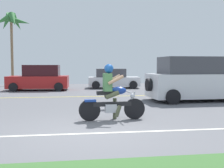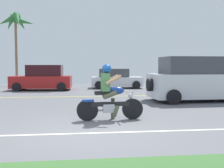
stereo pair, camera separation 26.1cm
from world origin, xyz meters
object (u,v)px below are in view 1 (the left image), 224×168
object	(u,v)px
suv_nearby	(198,80)
parked_car_1	(39,79)
parked_car_2	(113,79)
parked_car_3	(197,79)
palm_tree_0	(12,24)
motorcyclist	(112,97)

from	to	relation	value
suv_nearby	parked_car_1	xyz separation A→B (m)	(-7.99, 6.62, -0.21)
parked_car_2	parked_car_3	bearing A→B (deg)	-17.62
suv_nearby	parked_car_3	size ratio (longest dim) A/B	1.14
parked_car_2	palm_tree_0	bearing A→B (deg)	156.77
suv_nearby	parked_car_3	xyz separation A→B (m)	(2.76, 5.95, -0.25)
motorcyclist	parked_car_3	size ratio (longest dim) A/B	0.47
parked_car_1	palm_tree_0	xyz separation A→B (m)	(-2.59, 4.43, 4.19)
parked_car_2	motorcyclist	bearing A→B (deg)	-98.58
motorcyclist	parked_car_2	xyz separation A→B (m)	(1.77, 11.76, -0.05)
suv_nearby	parked_car_3	bearing A→B (deg)	65.10
motorcyclist	parked_car_1	size ratio (longest dim) A/B	0.51
parked_car_2	parked_car_3	xyz separation A→B (m)	(5.65, -1.79, 0.07)
parked_car_3	palm_tree_0	world-z (taller)	palm_tree_0
parked_car_3	parked_car_2	bearing A→B (deg)	162.38
motorcyclist	suv_nearby	xyz separation A→B (m)	(4.66, 4.02, 0.27)
parked_car_1	parked_car_3	world-z (taller)	parked_car_1
parked_car_1	suv_nearby	bearing A→B (deg)	-39.65
motorcyclist	palm_tree_0	distance (m)	16.73
palm_tree_0	suv_nearby	bearing A→B (deg)	-46.25
motorcyclist	parked_car_2	bearing A→B (deg)	81.42
motorcyclist	palm_tree_0	bearing A→B (deg)	111.43
parked_car_1	parked_car_3	bearing A→B (deg)	-3.55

